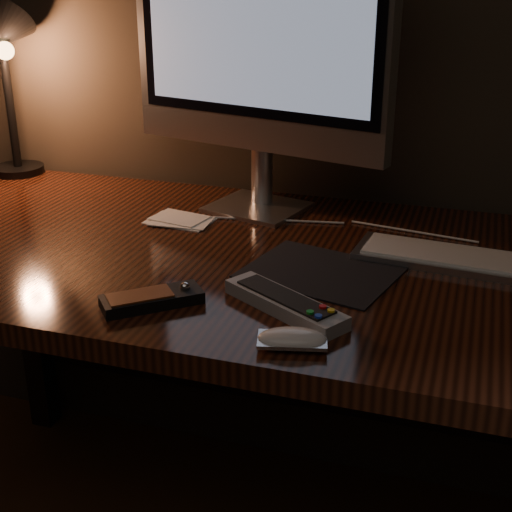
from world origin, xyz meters
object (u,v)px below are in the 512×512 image
(desk, at_px, (266,301))
(media_remote, at_px, (152,299))
(keyboard, at_px, (483,262))
(monitor, at_px, (257,35))
(tv_remote, at_px, (285,303))
(desk_lamp, at_px, (4,59))
(mouse, at_px, (292,341))

(desk, distance_m, media_remote, 0.36)
(media_remote, bearing_deg, keyboard, -7.88)
(monitor, height_order, tv_remote, monitor)
(monitor, relative_size, tv_remote, 2.80)
(media_remote, distance_m, desk_lamp, 0.87)
(monitor, relative_size, keyboard, 1.37)
(tv_remote, relative_size, desk_lamp, 0.51)
(desk, bearing_deg, media_remote, -105.26)
(mouse, relative_size, media_remote, 0.62)
(desk_lamp, bearing_deg, monitor, -25.49)
(keyboard, height_order, tv_remote, tv_remote)
(media_remote, xyz_separation_m, tv_remote, (0.20, 0.04, 0.00))
(media_remote, height_order, tv_remote, same)
(tv_remote, bearing_deg, keyboard, 74.32)
(monitor, bearing_deg, mouse, -52.85)
(mouse, height_order, media_remote, media_remote)
(monitor, bearing_deg, keyboard, -5.53)
(media_remote, bearing_deg, monitor, 47.55)
(keyboard, distance_m, desk_lamp, 1.17)
(tv_remote, distance_m, desk_lamp, 1.00)
(keyboard, bearing_deg, desk, -175.69)
(mouse, relative_size, desk_lamp, 0.23)
(keyboard, distance_m, tv_remote, 0.39)
(desk, xyz_separation_m, mouse, (0.15, -0.38, 0.14))
(desk_lamp, bearing_deg, mouse, -55.44)
(keyboard, bearing_deg, media_remote, -141.94)
(keyboard, relative_size, media_remote, 2.88)
(keyboard, xyz_separation_m, desk_lamp, (-1.11, 0.23, 0.28))
(desk, distance_m, desk_lamp, 0.85)
(monitor, distance_m, media_remote, 0.60)
(desk, bearing_deg, keyboard, -0.74)
(desk, xyz_separation_m, monitor, (-0.07, 0.17, 0.49))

